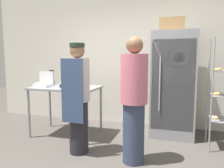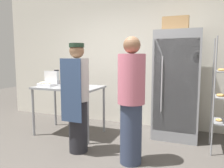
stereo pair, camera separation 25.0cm
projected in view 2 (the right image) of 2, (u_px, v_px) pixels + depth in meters
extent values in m
cube|color=silver|center=(134.00, 53.00, 4.58)|extent=(6.40, 0.12, 3.04)
cube|color=gray|center=(177.00, 85.00, 3.83)|extent=(0.76, 0.66, 1.87)
cube|color=gray|center=(175.00, 86.00, 3.53)|extent=(0.70, 0.02, 1.53)
cylinder|color=silver|center=(162.00, 84.00, 3.58)|extent=(0.02, 0.02, 0.92)
cylinder|color=#93969B|center=(214.00, 98.00, 3.07)|extent=(0.02, 0.02, 1.71)
cylinder|color=#93969B|center=(212.00, 93.00, 3.49)|extent=(0.02, 0.02, 1.71)
torus|color=#DBA351|center=(219.00, 120.00, 3.29)|extent=(0.09, 0.09, 0.03)
torus|color=#DBA351|center=(220.00, 95.00, 3.24)|extent=(0.11, 0.11, 0.03)
torus|color=#DBA351|center=(222.00, 70.00, 3.20)|extent=(0.11, 0.11, 0.03)
cube|color=gray|center=(69.00, 87.00, 4.00)|extent=(1.19, 0.74, 0.04)
cylinder|color=gray|center=(33.00, 112.00, 3.95)|extent=(0.04, 0.04, 0.85)
cylinder|color=gray|center=(88.00, 119.00, 3.55)|extent=(0.04, 0.04, 0.85)
cylinder|color=gray|center=(55.00, 105.00, 4.56)|extent=(0.04, 0.04, 0.85)
cylinder|color=gray|center=(104.00, 110.00, 4.16)|extent=(0.04, 0.04, 0.85)
cube|color=white|center=(47.00, 85.00, 4.05)|extent=(0.29, 0.22, 0.05)
cube|color=white|center=(51.00, 77.00, 4.14)|extent=(0.28, 0.01, 0.22)
torus|color=beige|center=(42.00, 83.00, 4.02)|extent=(0.08, 0.08, 0.03)
torus|color=beige|center=(45.00, 83.00, 3.99)|extent=(0.08, 0.08, 0.03)
torus|color=beige|center=(48.00, 83.00, 3.96)|extent=(0.08, 0.08, 0.03)
torus|color=beige|center=(44.00, 82.00, 4.07)|extent=(0.08, 0.08, 0.03)
torus|color=beige|center=(47.00, 83.00, 4.04)|extent=(0.08, 0.08, 0.03)
torus|color=beige|center=(50.00, 83.00, 4.02)|extent=(0.08, 0.08, 0.03)
torus|color=beige|center=(46.00, 82.00, 4.12)|extent=(0.08, 0.08, 0.03)
cylinder|color=#99999E|center=(57.00, 82.00, 4.37)|extent=(0.12, 0.12, 0.08)
cylinder|color=#B2BCC1|center=(57.00, 75.00, 4.35)|extent=(0.09, 0.09, 0.19)
cylinder|color=black|center=(57.00, 70.00, 4.34)|extent=(0.09, 0.09, 0.02)
cube|color=#232328|center=(73.00, 85.00, 3.94)|extent=(0.28, 0.24, 0.06)
cube|color=silver|center=(73.00, 82.00, 3.93)|extent=(0.29, 0.26, 0.04)
cube|color=#A87F51|center=(176.00, 24.00, 3.73)|extent=(0.43, 0.30, 0.22)
cube|color=#977249|center=(176.00, 17.00, 3.71)|extent=(0.44, 0.15, 0.02)
cylinder|color=#232328|center=(78.00, 126.00, 3.27)|extent=(0.28, 0.28, 0.78)
cylinder|color=beige|center=(77.00, 80.00, 3.19)|extent=(0.34, 0.34, 0.62)
sphere|color=brown|center=(77.00, 51.00, 3.14)|extent=(0.21, 0.21, 0.21)
cube|color=#33476B|center=(71.00, 91.00, 3.04)|extent=(0.33, 0.02, 0.89)
cylinder|color=#1E3323|center=(77.00, 45.00, 3.13)|extent=(0.22, 0.22, 0.06)
cylinder|color=#333D56|center=(131.00, 133.00, 2.91)|extent=(0.29, 0.29, 0.82)
cylinder|color=#C6667A|center=(131.00, 79.00, 2.82)|extent=(0.36, 0.36, 0.65)
sphere|color=brown|center=(132.00, 45.00, 2.77)|extent=(0.22, 0.22, 0.22)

